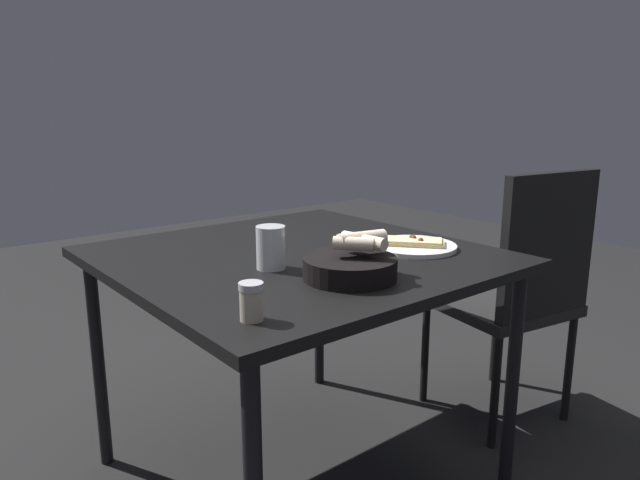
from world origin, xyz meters
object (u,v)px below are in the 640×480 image
at_px(beer_glass, 271,250).
at_px(pepper_shaker, 251,304).
at_px(pizza_plate, 413,245).
at_px(chair_near, 519,285).
at_px(bread_basket, 351,264).
at_px(dining_table, 297,273).

distance_m(beer_glass, pepper_shaker, 0.39).
xyz_separation_m(pizza_plate, pepper_shaker, (-0.20, 0.72, 0.03)).
bearing_deg(beer_glass, chair_near, -98.57).
relative_size(bread_basket, pepper_shaker, 2.97).
bearing_deg(bread_basket, beer_glass, 27.54).
relative_size(bread_basket, chair_near, 0.25).
bearing_deg(beer_glass, pizza_plate, -101.38).
height_order(pepper_shaker, chair_near, chair_near).
bearing_deg(pepper_shaker, dining_table, -46.51).
xyz_separation_m(dining_table, bread_basket, (-0.29, 0.05, 0.10)).
xyz_separation_m(pizza_plate, chair_near, (-0.05, -0.52, -0.22)).
height_order(dining_table, pizza_plate, pizza_plate).
bearing_deg(dining_table, bread_basket, 170.82).
distance_m(beer_glass, chair_near, 1.03).
height_order(bread_basket, beer_glass, same).
bearing_deg(chair_near, pepper_shaker, 96.80).
height_order(bread_basket, pepper_shaker, bread_basket).
bearing_deg(dining_table, pizza_plate, -120.45).
bearing_deg(chair_near, bread_basket, 93.66).
height_order(beer_glass, pepper_shaker, beer_glass).
height_order(pizza_plate, bread_basket, bread_basket).
xyz_separation_m(dining_table, chair_near, (-0.24, -0.83, -0.15)).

